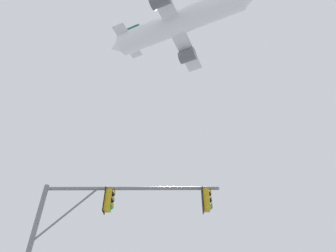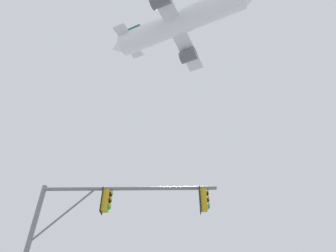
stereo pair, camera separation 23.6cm
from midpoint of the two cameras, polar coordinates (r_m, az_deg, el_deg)
name	(u,v)px [view 1 (the left image)]	position (r m, az deg, el deg)	size (l,w,h in m)	color
signal_pole_near	(101,222)	(12.10, -13.81, -18.14)	(7.38, 0.48, 6.59)	slate
airplane	(178,23)	(57.93, 1.89, 19.78)	(29.25, 22.59, 8.31)	white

